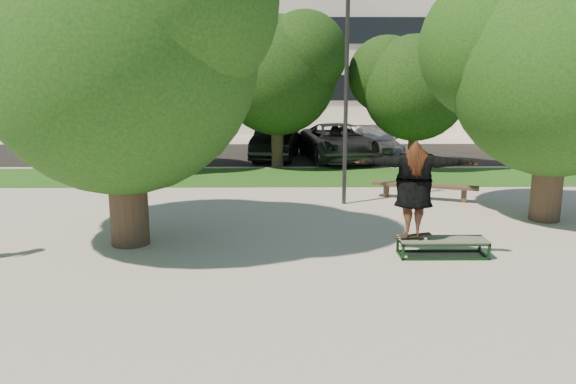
{
  "coord_description": "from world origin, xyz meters",
  "views": [
    {
      "loc": [
        -0.84,
        -11.08,
        3.65
      ],
      "look_at": [
        -0.7,
        0.6,
        1.25
      ],
      "focal_mm": 35.0,
      "sensor_mm": 36.0,
      "label": 1
    }
  ],
  "objects_px": {
    "grind_box": "(442,247)",
    "car_dark": "(276,141)",
    "lamppost": "(346,95)",
    "bench": "(425,187)",
    "car_grey": "(338,142)",
    "tree_right": "(554,59)",
    "car_silver_b": "(375,143)",
    "car_silver_a": "(132,140)",
    "tree_left": "(116,39)"
  },
  "relations": [
    {
      "from": "car_silver_b",
      "to": "tree_right",
      "type": "bearing_deg",
      "value": -81.9
    },
    {
      "from": "car_grey",
      "to": "lamppost",
      "type": "bearing_deg",
      "value": -103.11
    },
    {
      "from": "tree_left",
      "to": "bench",
      "type": "distance_m",
      "value": 9.83
    },
    {
      "from": "grind_box",
      "to": "car_dark",
      "type": "bearing_deg",
      "value": 103.93
    },
    {
      "from": "car_grey",
      "to": "car_silver_b",
      "type": "relative_size",
      "value": 1.23
    },
    {
      "from": "tree_right",
      "to": "car_silver_b",
      "type": "distance_m",
      "value": 12.31
    },
    {
      "from": "car_silver_a",
      "to": "car_grey",
      "type": "xyz_separation_m",
      "value": [
        9.44,
        -1.04,
        -0.01
      ]
    },
    {
      "from": "car_silver_b",
      "to": "lamppost",
      "type": "bearing_deg",
      "value": -108.19
    },
    {
      "from": "car_dark",
      "to": "grind_box",
      "type": "bearing_deg",
      "value": -68.79
    },
    {
      "from": "tree_left",
      "to": "grind_box",
      "type": "height_order",
      "value": "tree_left"
    },
    {
      "from": "grind_box",
      "to": "car_silver_a",
      "type": "xyz_separation_m",
      "value": [
        -10.24,
        14.87,
        0.63
      ]
    },
    {
      "from": "car_silver_a",
      "to": "car_dark",
      "type": "relative_size",
      "value": 0.97
    },
    {
      "from": "lamppost",
      "to": "bench",
      "type": "height_order",
      "value": "lamppost"
    },
    {
      "from": "tree_left",
      "to": "car_silver_b",
      "type": "height_order",
      "value": "tree_left"
    },
    {
      "from": "grind_box",
      "to": "car_silver_b",
      "type": "bearing_deg",
      "value": 86.16
    },
    {
      "from": "grind_box",
      "to": "car_dark",
      "type": "xyz_separation_m",
      "value": [
        -3.57,
        14.38,
        0.63
      ]
    },
    {
      "from": "bench",
      "to": "car_grey",
      "type": "relative_size",
      "value": 0.53
    },
    {
      "from": "lamppost",
      "to": "tree_left",
      "type": "bearing_deg",
      "value": -143.58
    },
    {
      "from": "car_dark",
      "to": "car_grey",
      "type": "bearing_deg",
      "value": -3.98
    },
    {
      "from": "car_grey",
      "to": "tree_right",
      "type": "bearing_deg",
      "value": -77.25
    },
    {
      "from": "lamppost",
      "to": "bench",
      "type": "xyz_separation_m",
      "value": [
        2.5,
        0.53,
        -2.75
      ]
    },
    {
      "from": "tree_right",
      "to": "car_silver_a",
      "type": "bearing_deg",
      "value": 139.11
    },
    {
      "from": "tree_right",
      "to": "tree_left",
      "type": "bearing_deg",
      "value": -168.97
    },
    {
      "from": "tree_right",
      "to": "car_silver_a",
      "type": "distance_m",
      "value": 18.36
    },
    {
      "from": "tree_right",
      "to": "car_dark",
      "type": "relative_size",
      "value": 1.31
    },
    {
      "from": "lamppost",
      "to": "car_silver_b",
      "type": "distance_m",
      "value": 10.27
    },
    {
      "from": "car_dark",
      "to": "car_silver_b",
      "type": "bearing_deg",
      "value": 10.28
    },
    {
      "from": "tree_right",
      "to": "car_silver_b",
      "type": "xyz_separation_m",
      "value": [
        -2.44,
        11.57,
        -3.41
      ]
    },
    {
      "from": "tree_right",
      "to": "car_dark",
      "type": "bearing_deg",
      "value": 121.64
    },
    {
      "from": "bench",
      "to": "lamppost",
      "type": "bearing_deg",
      "value": -147.95
    },
    {
      "from": "grind_box",
      "to": "car_silver_a",
      "type": "distance_m",
      "value": 18.07
    },
    {
      "from": "car_grey",
      "to": "bench",
      "type": "bearing_deg",
      "value": -86.42
    },
    {
      "from": "lamppost",
      "to": "car_dark",
      "type": "bearing_deg",
      "value": 102.37
    },
    {
      "from": "car_silver_b",
      "to": "grind_box",
      "type": "bearing_deg",
      "value": -97.62
    },
    {
      "from": "car_dark",
      "to": "car_silver_b",
      "type": "xyz_separation_m",
      "value": [
        4.55,
        0.24,
        -0.13
      ]
    },
    {
      "from": "tree_left",
      "to": "bench",
      "type": "relative_size",
      "value": 2.3
    },
    {
      "from": "grind_box",
      "to": "car_dark",
      "type": "distance_m",
      "value": 14.83
    },
    {
      "from": "tree_left",
      "to": "car_silver_b",
      "type": "xyz_separation_m",
      "value": [
        7.77,
        13.56,
        -3.73
      ]
    },
    {
      "from": "car_dark",
      "to": "car_silver_b",
      "type": "height_order",
      "value": "car_dark"
    },
    {
      "from": "bench",
      "to": "car_silver_a",
      "type": "height_order",
      "value": "car_silver_a"
    },
    {
      "from": "tree_left",
      "to": "car_silver_a",
      "type": "distance_m",
      "value": 14.69
    },
    {
      "from": "tree_right",
      "to": "bench",
      "type": "relative_size",
      "value": 2.11
    },
    {
      "from": "car_grey",
      "to": "car_silver_b",
      "type": "distance_m",
      "value": 1.95
    },
    {
      "from": "car_dark",
      "to": "car_silver_b",
      "type": "distance_m",
      "value": 4.56
    },
    {
      "from": "tree_right",
      "to": "grind_box",
      "type": "height_order",
      "value": "tree_right"
    },
    {
      "from": "tree_left",
      "to": "tree_right",
      "type": "xyz_separation_m",
      "value": [
        10.21,
        1.99,
        -0.33
      ]
    },
    {
      "from": "car_silver_b",
      "to": "car_silver_a",
      "type": "bearing_deg",
      "value": 174.92
    },
    {
      "from": "bench",
      "to": "car_silver_b",
      "type": "distance_m",
      "value": 9.13
    },
    {
      "from": "car_dark",
      "to": "bench",
      "type": "bearing_deg",
      "value": -55.53
    },
    {
      "from": "grind_box",
      "to": "car_grey",
      "type": "distance_m",
      "value": 13.87
    }
  ]
}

